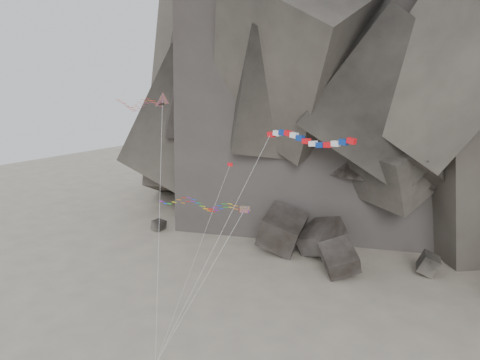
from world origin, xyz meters
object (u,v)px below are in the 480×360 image
Objects in this scene: delta_kite at (135,104)px; pennant_kite at (214,206)px; banner_kite at (306,140)px; parafoil_kite at (198,204)px.

pennant_kite is at bearing 11.40° from delta_kite.
banner_kite is (21.85, 0.97, -2.59)m from delta_kite.
pennant_kite is (12.25, -0.87, -10.18)m from delta_kite.
delta_kite reaches higher than banner_kite.
parafoil_kite is (9.06, 0.29, -10.67)m from delta_kite.
delta_kite is 14.00m from parafoil_kite.
parafoil_kite is at bearing 17.30° from delta_kite.
parafoil_kite is at bearing 150.39° from pennant_kite.
pennant_kite reaches higher than parafoil_kite.
delta_kite is at bearing -168.56° from banner_kite.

